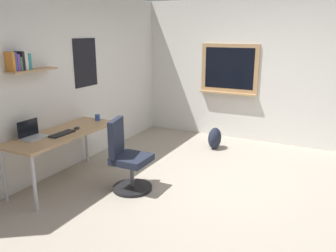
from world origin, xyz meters
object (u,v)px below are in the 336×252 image
computer_mouse (77,128)px  backpack (215,138)px  laptop (32,134)px  coffee_mug (97,117)px  keyboard (62,134)px  office_chair (127,160)px  desk (63,137)px

computer_mouse → backpack: (2.08, -1.29, -0.55)m
laptop → computer_mouse: (0.57, -0.23, -0.04)m
computer_mouse → coffee_mug: size_ratio=1.13×
keyboard → backpack: keyboard is taller
keyboard → backpack: size_ratio=0.97×
office_chair → computer_mouse: (-0.00, 0.81, 0.33)m
office_chair → computer_mouse: bearing=90.2°
office_chair → keyboard: size_ratio=2.57×
keyboard → computer_mouse: size_ratio=3.56×
desk → office_chair: 0.95m
laptop → computer_mouse: bearing=-22.0°
backpack → computer_mouse: bearing=148.2°
desk → backpack: bearing=-31.0°
office_chair → computer_mouse: office_chair is taller
desk → backpack: (2.27, -1.36, -0.46)m
coffee_mug → laptop: bearing=170.7°
laptop → backpack: size_ratio=0.81×
coffee_mug → backpack: coffee_mug is taller
laptop → keyboard: bearing=-38.6°
coffee_mug → backpack: size_ratio=0.24×
office_chair → laptop: bearing=118.7°
keyboard → office_chair: bearing=-70.8°
keyboard → computer_mouse: bearing=-0.0°
office_chair → coffee_mug: size_ratio=10.33×
office_chair → laptop: (-0.57, 1.04, 0.37)m
laptop → backpack: bearing=-29.8°
desk → office_chair: bearing=-77.3°
office_chair → coffee_mug: office_chair is taller
laptop → computer_mouse: 0.61m
coffee_mug → backpack: 2.13m
laptop → backpack: 3.10m
backpack → office_chair: bearing=167.1°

